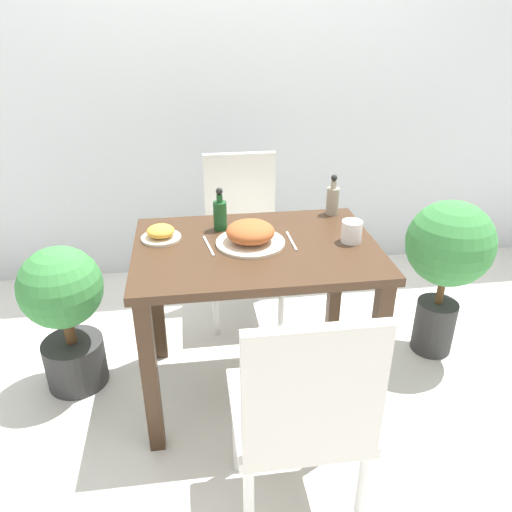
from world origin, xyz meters
The scene contains 14 objects.
ground_plane centered at (0.00, 0.00, 0.00)m, with size 16.00×16.00×0.00m, color silver.
wall_back centered at (0.00, 1.26, 1.30)m, with size 8.00×0.05×2.60m.
dining_table centered at (0.00, 0.00, 0.62)m, with size 1.00×0.70×0.75m.
chair_near centered at (0.04, -0.72, 0.52)m, with size 0.42×0.42×0.91m.
chair_far centered at (0.02, 0.71, 0.52)m, with size 0.42×0.42×0.91m.
food_plate centered at (-0.02, 0.02, 0.79)m, with size 0.29×0.29×0.10m.
side_plate centered at (-0.39, 0.11, 0.77)m, with size 0.17×0.17×0.06m.
drink_cup centered at (0.40, -0.02, 0.79)m, with size 0.09×0.09×0.09m.
sauce_bottle centered at (0.40, 0.29, 0.82)m, with size 0.06×0.06×0.19m.
condiment_bottle centered at (-0.13, 0.18, 0.82)m, with size 0.06×0.06×0.19m.
fork_utensil centered at (-0.19, 0.02, 0.75)m, with size 0.04×0.19×0.00m.
spoon_utensil centered at (0.15, 0.02, 0.75)m, with size 0.01×0.18×0.00m.
potted_plant_left centered at (-0.84, 0.15, 0.41)m, with size 0.37×0.37×0.71m.
potted_plant_right centered at (0.96, 0.16, 0.55)m, with size 0.42×0.42×0.82m.
Camera 1 is at (-0.26, -1.83, 1.63)m, focal length 35.00 mm.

